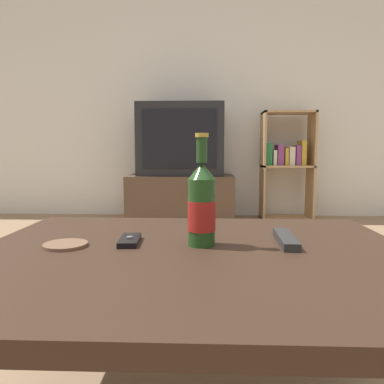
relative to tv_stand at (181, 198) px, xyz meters
The scene contains 9 objects.
back_wall 1.15m from the tv_stand, 55.73° to the left, with size 8.00×0.05×2.60m.
coffee_table 2.72m from the tv_stand, 85.46° to the right, with size 1.05×0.85×0.44m.
tv_stand is the anchor object (origin of this frame).
television 0.56m from the tv_stand, 90.00° to the right, with size 0.81×0.38×0.68m.
bookshelf 1.08m from the tv_stand, ahead, with size 0.49×0.30×1.04m.
beer_bottle 2.69m from the tv_stand, 84.94° to the right, with size 0.07×0.07×0.28m.
cell_phone 2.65m from the tv_stand, 88.89° to the right, with size 0.06×0.12×0.02m.
remote_control 2.67m from the tv_stand, 80.25° to the right, with size 0.05×0.19×0.02m.
coaster 2.69m from the tv_stand, 92.15° to the right, with size 0.11×0.11×0.01m.
Camera 1 is at (0.03, -0.86, 0.68)m, focal length 35.00 mm.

